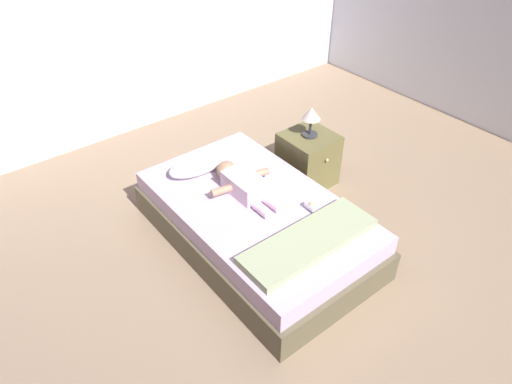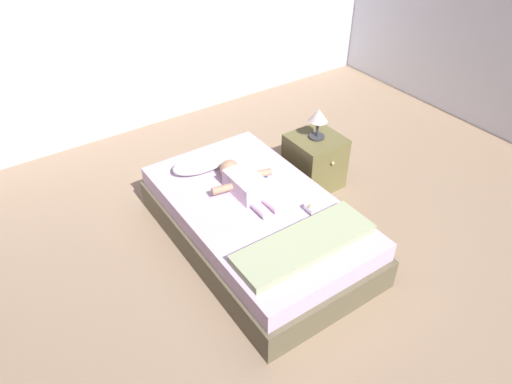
{
  "view_description": "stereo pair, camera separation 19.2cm",
  "coord_description": "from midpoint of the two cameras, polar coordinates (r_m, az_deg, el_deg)",
  "views": [
    {
      "loc": [
        -1.8,
        -1.4,
        2.6
      ],
      "look_at": [
        -0.12,
        0.72,
        0.5
      ],
      "focal_mm": 32.79,
      "sensor_mm": 36.0,
      "label": 1
    },
    {
      "loc": [
        -1.64,
        -1.52,
        2.6
      ],
      "look_at": [
        -0.12,
        0.72,
        0.5
      ],
      "focal_mm": 32.79,
      "sensor_mm": 36.0,
      "label": 2
    }
  ],
  "objects": [
    {
      "name": "bed",
      "position": [
        3.62,
        -1.52,
        -3.84
      ],
      "size": [
        1.11,
        1.88,
        0.4
      ],
      "color": "brown",
      "rests_on": "ground_plane"
    },
    {
      "name": "baby_bottle",
      "position": [
        3.42,
        5.12,
        -1.76
      ],
      "size": [
        0.06,
        0.09,
        0.08
      ],
      "color": "white",
      "rests_on": "bed"
    },
    {
      "name": "ground_plane",
      "position": [
        3.44,
        7.53,
        -11.73
      ],
      "size": [
        8.0,
        8.0,
        0.0
      ],
      "primitive_type": "plane",
      "color": "#9B8064"
    },
    {
      "name": "lamp",
      "position": [
        4.02,
        5.38,
        9.2
      ],
      "size": [
        0.16,
        0.16,
        0.27
      ],
      "color": "#333338",
      "rests_on": "nightstand"
    },
    {
      "name": "nightstand",
      "position": [
        4.25,
        5.04,
        4.0
      ],
      "size": [
        0.43,
        0.46,
        0.49
      ],
      "color": "brown",
      "rests_on": "ground_plane"
    },
    {
      "name": "pillow",
      "position": [
        3.84,
        -8.35,
        3.48
      ],
      "size": [
        0.55,
        0.27,
        0.12
      ],
      "color": "white",
      "rests_on": "bed"
    },
    {
      "name": "baby",
      "position": [
        3.57,
        -3.24,
        1.06
      ],
      "size": [
        0.52,
        0.66,
        0.16
      ],
      "color": "white",
      "rests_on": "bed"
    },
    {
      "name": "toothbrush",
      "position": [
        3.77,
        -1.51,
        2.22
      ],
      "size": [
        0.08,
        0.14,
        0.02
      ],
      "color": "#3A93EC",
      "rests_on": "bed"
    },
    {
      "name": "blanket",
      "position": [
        3.14,
        4.72,
        -6.04
      ],
      "size": [
        1.0,
        0.33,
        0.06
      ],
      "color": "#A5B187",
      "rests_on": "bed"
    }
  ]
}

